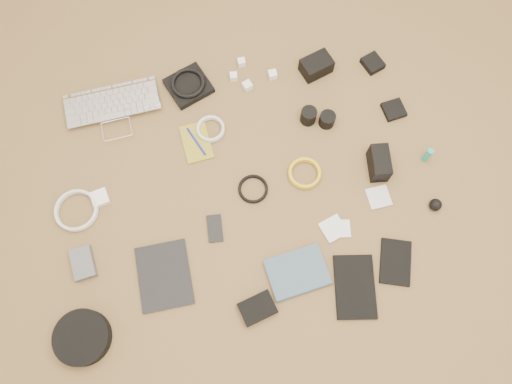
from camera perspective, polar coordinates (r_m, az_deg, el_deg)
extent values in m
cube|color=olive|center=(1.90, -1.40, 0.23)|extent=(4.00, 4.00, 0.04)
imported|color=silver|center=(2.06, -15.84, 8.41)|extent=(0.38, 0.28, 0.03)
cube|color=black|center=(2.06, -7.71, 11.93)|extent=(0.20, 0.20, 0.03)
torus|color=black|center=(2.04, -7.79, 12.25)|extent=(0.18, 0.18, 0.02)
cube|color=white|center=(2.10, -1.66, 14.61)|extent=(0.03, 0.03, 0.03)
cube|color=white|center=(2.07, -2.58, 13.05)|extent=(0.03, 0.03, 0.03)
cube|color=white|center=(2.07, 1.91, 13.25)|extent=(0.03, 0.03, 0.03)
cube|color=white|center=(2.04, -1.00, 12.04)|extent=(0.04, 0.04, 0.03)
cube|color=black|center=(2.08, 6.90, 14.12)|extent=(0.14, 0.11, 0.07)
cube|color=black|center=(2.15, 13.18, 14.13)|extent=(0.09, 0.10, 0.03)
cube|color=olive|center=(1.95, -6.82, 5.65)|extent=(0.12, 0.17, 0.01)
cylinder|color=#1418A6|center=(1.95, -6.84, 5.76)|extent=(0.06, 0.13, 0.01)
torus|color=silver|center=(1.97, -5.20, 7.11)|extent=(0.13, 0.13, 0.01)
cylinder|color=black|center=(1.97, 6.02, 8.65)|extent=(0.06, 0.06, 0.07)
cylinder|color=black|center=(1.98, 8.13, 8.20)|extent=(0.08, 0.08, 0.06)
cube|color=black|center=(2.07, 15.46, 9.04)|extent=(0.09, 0.09, 0.02)
cube|color=white|center=(1.94, -17.39, -0.66)|extent=(0.07, 0.07, 0.03)
torus|color=silver|center=(1.96, -19.78, -2.04)|extent=(0.21, 0.21, 0.01)
torus|color=black|center=(1.87, -0.34, 0.30)|extent=(0.12, 0.12, 0.01)
torus|color=gold|center=(1.90, 5.56, 2.08)|extent=(0.15, 0.15, 0.01)
cube|color=black|center=(1.92, 13.89, 3.23)|extent=(0.08, 0.13, 0.09)
cylinder|color=#19A896|center=(1.99, 19.01, 4.01)|extent=(0.03, 0.03, 0.08)
cube|color=#515156|center=(1.89, -19.14, -7.72)|extent=(0.09, 0.12, 0.03)
cube|color=black|center=(1.82, -10.44, -9.38)|extent=(0.18, 0.24, 0.01)
cube|color=black|center=(1.83, -4.73, -4.17)|extent=(0.06, 0.11, 0.01)
cube|color=silver|center=(1.85, 8.80, -4.15)|extent=(0.10, 0.10, 0.01)
cube|color=silver|center=(1.85, 9.70, -4.17)|extent=(0.08, 0.08, 0.01)
cube|color=silver|center=(1.91, 13.83, -0.59)|extent=(0.09, 0.09, 0.01)
sphere|color=black|center=(1.95, 19.82, -1.38)|extent=(0.05, 0.05, 0.05)
cylinder|color=black|center=(1.84, -19.23, -15.43)|extent=(0.21, 0.21, 0.05)
cube|color=black|center=(1.77, 0.16, -13.14)|extent=(0.14, 0.11, 0.03)
imported|color=#3D5467|center=(1.78, 5.61, -11.45)|extent=(0.22, 0.18, 0.02)
cube|color=black|center=(1.82, 11.23, -10.58)|extent=(0.18, 0.25, 0.02)
cube|color=black|center=(1.86, 15.64, -7.72)|extent=(0.15, 0.19, 0.01)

